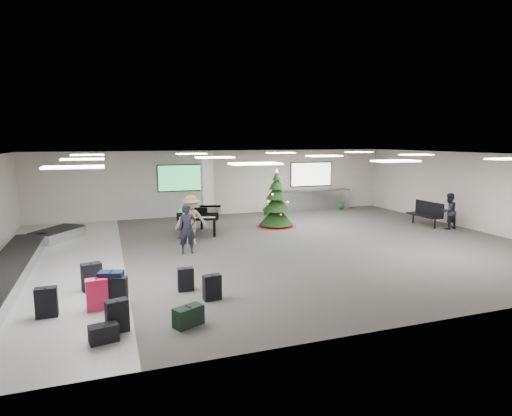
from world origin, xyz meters
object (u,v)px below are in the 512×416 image
object	(u,v)px
traveler_a	(187,229)
traveler_bench	(449,211)
baggage_carousel	(21,262)
pink_suitcase	(97,294)
bench	(426,212)
service_counter	(313,200)
traveler_b	(191,220)
potted_plant_right	(340,201)
potted_plant_left	(267,207)
christmas_tree	(276,207)
grand_piano	(200,213)

from	to	relation	value
traveler_a	traveler_bench	distance (m)	11.04
baggage_carousel	pink_suitcase	bearing A→B (deg)	-61.63
baggage_carousel	pink_suitcase	distance (m)	4.52
baggage_carousel	bench	distance (m)	15.60
service_counter	traveler_b	world-z (taller)	traveler_b
service_counter	traveler_bench	size ratio (longest dim) A/B	2.66
bench	potted_plant_right	distance (m)	5.40
bench	potted_plant_left	bearing A→B (deg)	138.12
service_counter	traveler_bench	xyz separation A→B (m)	(3.09, -6.34, 0.22)
service_counter	christmas_tree	world-z (taller)	christmas_tree
traveler_a	potted_plant_left	bearing A→B (deg)	52.00
bench	potted_plant_left	size ratio (longest dim) A/B	2.00
service_counter	pink_suitcase	xyz separation A→B (m)	(-10.70, -10.70, -0.19)
service_counter	grand_piano	world-z (taller)	grand_piano
baggage_carousel	christmas_tree	xyz separation A→B (m)	(9.33, 3.31, 0.65)
christmas_tree	traveler_b	xyz separation A→B (m)	(-4.09, -2.02, 0.03)
christmas_tree	potted_plant_left	xyz separation A→B (m)	(0.64, 2.82, -0.44)
baggage_carousel	traveler_bench	xyz separation A→B (m)	(15.93, 0.40, 0.55)
traveler_a	potted_plant_left	distance (m)	7.85
potted_plant_left	christmas_tree	bearing A→B (deg)	-102.84
bench	potted_plant_right	size ratio (longest dim) A/B	1.87
bench	traveler_bench	bearing A→B (deg)	-66.96
traveler_bench	grand_piano	bearing A→B (deg)	-19.85
baggage_carousel	traveler_b	bearing A→B (deg)	13.80
traveler_b	pink_suitcase	bearing A→B (deg)	-116.33
pink_suitcase	traveler_b	distance (m)	6.13
baggage_carousel	bench	size ratio (longest dim) A/B	5.77
traveler_a	traveler_bench	bearing A→B (deg)	3.67
traveler_bench	potted_plant_left	size ratio (longest dim) A/B	1.82
service_counter	traveler_a	bearing A→B (deg)	-140.33
traveler_a	potted_plant_right	world-z (taller)	traveler_a
traveler_bench	pink_suitcase	bearing A→B (deg)	12.39
traveler_a	potted_plant_left	size ratio (longest dim) A/B	1.94
grand_piano	bench	xyz separation A→B (m)	(9.63, -1.75, -0.23)
pink_suitcase	bench	xyz separation A→B (m)	(13.40, 5.24, 0.24)
traveler_a	service_counter	bearing A→B (deg)	42.01
bench	traveler_b	size ratio (longest dim) A/B	0.95
baggage_carousel	pink_suitcase	xyz separation A→B (m)	(2.14, -3.97, 0.14)
service_counter	christmas_tree	bearing A→B (deg)	-135.68
traveler_bench	potted_plant_left	distance (m)	8.27
potted_plant_left	potted_plant_right	bearing A→B (deg)	5.45
potted_plant_right	traveler_a	bearing A→B (deg)	-146.00
baggage_carousel	service_counter	distance (m)	14.50
traveler_a	potted_plant_right	size ratio (longest dim) A/B	1.82
service_counter	potted_plant_left	size ratio (longest dim) A/B	4.83
pink_suitcase	potted_plant_right	world-z (taller)	potted_plant_right
traveler_a	christmas_tree	bearing A→B (deg)	37.82
service_counter	bench	xyz separation A→B (m)	(2.71, -5.46, 0.05)
baggage_carousel	potted_plant_right	size ratio (longest dim) A/B	10.82
grand_piano	potted_plant_right	distance (m)	9.18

